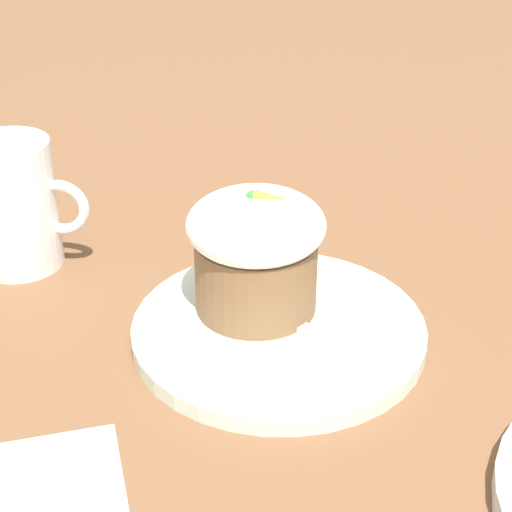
{
  "coord_description": "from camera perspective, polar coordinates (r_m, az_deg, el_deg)",
  "views": [
    {
      "loc": [
        0.04,
        -0.49,
        0.35
      ],
      "look_at": [
        -0.02,
        0.02,
        0.05
      ],
      "focal_mm": 60.0,
      "sensor_mm": 36.0,
      "label": 1
    }
  ],
  "objects": [
    {
      "name": "spoon",
      "position": [
        0.6,
        1.94,
        -3.93
      ],
      "size": [
        0.11,
        0.11,
        0.01
      ],
      "color": "#B7B7BC",
      "rests_on": "dessert_plate"
    },
    {
      "name": "ground_plane",
      "position": [
        0.6,
        1.51,
        -5.5
      ],
      "size": [
        4.0,
        4.0,
        0.0
      ],
      "primitive_type": "plane",
      "color": "brown"
    },
    {
      "name": "dessert_plate",
      "position": [
        0.6,
        1.51,
        -5.02
      ],
      "size": [
        0.2,
        0.2,
        0.01
      ],
      "color": "silver",
      "rests_on": "ground_plane"
    },
    {
      "name": "coffee_cup",
      "position": [
        0.69,
        -15.82,
        3.3
      ],
      "size": [
        0.1,
        0.07,
        0.1
      ],
      "color": "white",
      "rests_on": "ground_plane"
    },
    {
      "name": "carrot_cake",
      "position": [
        0.59,
        0.0,
        0.43
      ],
      "size": [
        0.1,
        0.1,
        0.09
      ],
      "color": "brown",
      "rests_on": "dessert_plate"
    }
  ]
}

